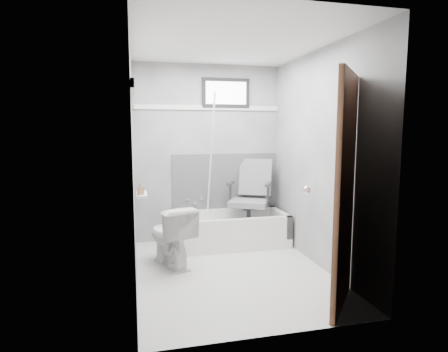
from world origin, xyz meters
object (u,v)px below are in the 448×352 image
object	(u,v)px
office_chair	(249,197)
toilet	(171,236)
soap_bottle_b	(140,188)
door	(395,198)
soap_bottle_a	(141,189)
bathtub	(229,229)

from	to	relation	value
office_chair	toilet	bearing A→B (deg)	-123.33
toilet	soap_bottle_b	xyz separation A→B (m)	(-0.32, -0.37, 0.62)
soap_bottle_b	door	bearing A→B (deg)	-32.96
office_chair	toilet	world-z (taller)	office_chair
office_chair	soap_bottle_a	world-z (taller)	office_chair
soap_bottle_a	soap_bottle_b	xyz separation A→B (m)	(0.00, 0.14, -0.01)
door	soap_bottle_a	size ratio (longest dim) A/B	17.20
toilet	soap_bottle_a	bearing A→B (deg)	39.02
soap_bottle_b	soap_bottle_a	bearing A→B (deg)	-90.00
office_chair	soap_bottle_b	xyz separation A→B (m)	(-1.43, -1.01, 0.34)
office_chair	door	world-z (taller)	door
door	soap_bottle_a	xyz separation A→B (m)	(-1.92, 1.11, -0.03)
bathtub	toilet	world-z (taller)	toilet
office_chair	soap_bottle_b	size ratio (longest dim) A/B	12.00
office_chair	door	bearing A→B (deg)	-51.40
bathtub	soap_bottle_b	size ratio (longest dim) A/B	17.86
soap_bottle_a	office_chair	bearing A→B (deg)	38.84
toilet	door	distance (m)	2.36
bathtub	toilet	size ratio (longest dim) A/B	2.16
office_chair	door	size ratio (longest dim) A/B	0.50
soap_bottle_b	bathtub	bearing A→B (deg)	39.90
toilet	office_chair	bearing A→B (deg)	-168.50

